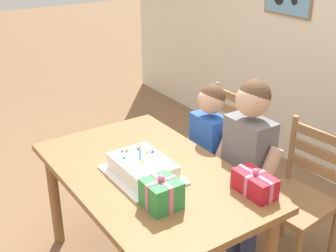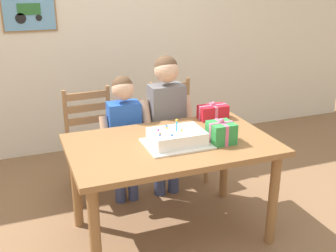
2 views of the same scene
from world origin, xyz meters
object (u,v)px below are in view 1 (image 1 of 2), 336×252
(dining_table, at_px, (149,187))
(gift_box_red_large, at_px, (161,194))
(birthday_cake, at_px, (143,168))
(gift_box_beside_cake, at_px, (255,184))
(child_younger, at_px, (209,146))
(chair_left, at_px, (218,150))
(chair_right, at_px, (299,198))
(child_older, at_px, (248,157))

(dining_table, bearing_deg, gift_box_red_large, -20.95)
(birthday_cake, relative_size, gift_box_beside_cake, 1.85)
(dining_table, distance_m, child_younger, 0.61)
(gift_box_red_large, xyz_separation_m, gift_box_beside_cake, (0.17, 0.46, -0.02))
(chair_left, xyz_separation_m, child_younger, (0.21, -0.26, 0.20))
(dining_table, height_order, gift_box_beside_cake, gift_box_beside_cake)
(dining_table, bearing_deg, chair_right, 65.46)
(child_older, bearing_deg, child_younger, 179.95)
(chair_right, distance_m, child_younger, 0.66)
(chair_right, xyz_separation_m, child_younger, (-0.57, -0.26, 0.20))
(birthday_cake, bearing_deg, gift_box_red_large, -13.49)
(child_older, relative_size, child_younger, 1.12)
(gift_box_beside_cake, bearing_deg, gift_box_red_large, -110.30)
(chair_left, distance_m, chair_right, 0.78)
(birthday_cake, xyz_separation_m, child_younger, (-0.20, 0.64, -0.13))
(gift_box_red_large, bearing_deg, dining_table, 159.05)
(chair_right, bearing_deg, gift_box_beside_cake, -78.61)
(birthday_cake, relative_size, chair_left, 0.48)
(gift_box_beside_cake, xyz_separation_m, child_younger, (-0.67, 0.25, -0.13))
(birthday_cake, distance_m, chair_right, 1.03)
(gift_box_beside_cake, relative_size, chair_right, 0.26)
(child_younger, bearing_deg, gift_box_beside_cake, -20.09)
(chair_left, relative_size, child_younger, 0.84)
(dining_table, height_order, gift_box_red_large, gift_box_red_large)
(dining_table, height_order, child_younger, child_younger)
(dining_table, relative_size, chair_right, 1.55)
(dining_table, height_order, child_older, child_older)
(gift_box_red_large, distance_m, child_younger, 0.88)
(dining_table, relative_size, gift_box_red_large, 7.92)
(gift_box_red_large, bearing_deg, birthday_cake, 166.51)
(gift_box_red_large, bearing_deg, chair_left, 126.28)
(gift_box_red_large, relative_size, chair_right, 0.20)
(child_older, bearing_deg, chair_left, 155.47)
(gift_box_beside_cake, xyz_separation_m, child_older, (-0.30, 0.25, -0.05))
(gift_box_beside_cake, relative_size, child_younger, 0.22)
(chair_left, distance_m, child_younger, 0.39)
(child_older, bearing_deg, gift_box_beside_cake, -38.86)
(chair_right, distance_m, child_older, 0.44)
(chair_left, height_order, chair_right, same)
(gift_box_beside_cake, height_order, chair_right, chair_right)
(dining_table, distance_m, gift_box_red_large, 0.38)
(dining_table, relative_size, birthday_cake, 3.23)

